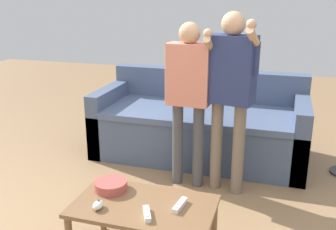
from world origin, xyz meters
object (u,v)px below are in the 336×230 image
couch (200,126)px  game_remote_wand_near (147,214)px  game_remote_nunchuk (98,205)px  player_center (189,87)px  player_right (230,83)px  coffee_table (144,212)px  game_remote_wand_far (180,205)px  snack_bowl (111,185)px

couch → game_remote_wand_near: (0.10, -1.89, 0.11)m
game_remote_nunchuk → player_center: bearing=78.4°
game_remote_nunchuk → game_remote_wand_near: game_remote_nunchuk is taller
player_right → game_remote_nunchuk: bearing=-116.2°
coffee_table → game_remote_wand_far: (0.22, 0.03, 0.07)m
coffee_table → player_center: (0.00, 1.08, 0.54)m
game_remote_nunchuk → couch: bearing=83.9°
player_right → game_remote_wand_far: (-0.13, -1.04, -0.52)m
game_remote_nunchuk → game_remote_wand_near: 0.31m
coffee_table → game_remote_wand_far: bearing=7.6°
game_remote_wand_near → game_remote_nunchuk: bearing=-178.2°
player_center → snack_bowl: bearing=-105.7°
game_remote_wand_far → snack_bowl: bearing=170.7°
player_center → game_remote_wand_far: bearing=-78.4°
game_remote_wand_far → game_remote_wand_near: bearing=-136.8°
game_remote_wand_far → game_remote_nunchuk: bearing=-161.3°
snack_bowl → player_right: (0.61, 0.96, 0.51)m
couch → coffee_table: couch is taller
couch → snack_bowl: (-0.23, -1.67, 0.13)m
game_remote_nunchuk → game_remote_wand_far: (0.46, 0.16, -0.01)m
snack_bowl → game_remote_wand_far: size_ratio=1.28×
coffee_table → player_right: (0.35, 1.07, 0.60)m
coffee_table → player_right: 1.27m
player_center → couch: bearing=93.4°
snack_bowl → player_center: player_center is taller
coffee_table → game_remote_wand_far: 0.23m
game_remote_wand_far → player_right: bearing=83.1°
couch → game_remote_wand_far: 1.77m
player_center → game_remote_wand_near: player_center is taller
snack_bowl → player_right: 1.25m
game_remote_nunchuk → player_center: player_center is taller
player_right → coffee_table: bearing=-107.9°
player_center → game_remote_wand_far: player_center is taller
snack_bowl → game_remote_nunchuk: snack_bowl is taller
game_remote_nunchuk → game_remote_wand_far: game_remote_nunchuk is taller
coffee_table → snack_bowl: (-0.27, 0.11, 0.09)m
couch → snack_bowl: 1.69m
game_remote_wand_near → player_right: bearing=76.6°
couch → player_center: (0.04, -0.70, 0.58)m
game_remote_nunchuk → player_right: (0.59, 1.20, 0.52)m
player_right → game_remote_wand_far: player_right is taller
snack_bowl → game_remote_wand_near: snack_bowl is taller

